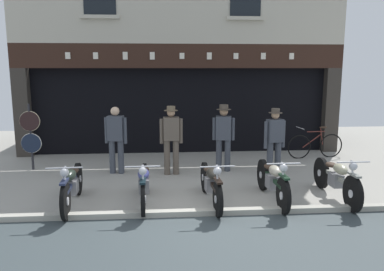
{
  "coord_description": "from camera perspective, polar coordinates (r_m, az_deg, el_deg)",
  "views": [
    {
      "loc": [
        -0.58,
        -6.41,
        2.6
      ],
      "look_at": [
        0.12,
        2.56,
        1.01
      ],
      "focal_mm": 35.85,
      "sensor_mm": 36.0,
      "label": 1
    }
  ],
  "objects": [
    {
      "name": "ground",
      "position": [
        6.06,
        1.51,
        -15.83
      ],
      "size": [
        21.8,
        22.0,
        0.18
      ],
      "color": "#9A978D"
    },
    {
      "name": "shop_facade",
      "position": [
        13.46,
        -2.01,
        6.23
      ],
      "size": [
        10.1,
        4.42,
        6.33
      ],
      "color": "black",
      "rests_on": "ground"
    },
    {
      "name": "motorcycle_left",
      "position": [
        7.65,
        -17.45,
        -6.95
      ],
      "size": [
        0.62,
        2.04,
        0.93
      ],
      "rotation": [
        0.0,
        0.0,
        3.19
      ],
      "color": "black",
      "rests_on": "ground"
    },
    {
      "name": "motorcycle_center_left",
      "position": [
        7.49,
        -7.16,
        -7.01
      ],
      "size": [
        0.62,
        1.94,
        0.91
      ],
      "rotation": [
        0.0,
        0.0,
        3.16
      ],
      "color": "black",
      "rests_on": "ground"
    },
    {
      "name": "motorcycle_center",
      "position": [
        7.46,
        2.84,
        -6.99
      ],
      "size": [
        0.62,
        2.03,
        0.92
      ],
      "rotation": [
        0.0,
        0.0,
        3.2
      ],
      "color": "black",
      "rests_on": "ground"
    },
    {
      "name": "motorcycle_center_right",
      "position": [
        7.74,
        11.91,
        -6.47
      ],
      "size": [
        0.62,
        2.05,
        0.93
      ],
      "rotation": [
        0.0,
        0.0,
        3.15
      ],
      "color": "black",
      "rests_on": "ground"
    },
    {
      "name": "motorcycle_right",
      "position": [
        8.22,
        20.68,
        -5.93
      ],
      "size": [
        0.62,
        2.1,
        0.94
      ],
      "rotation": [
        0.0,
        0.0,
        3.14
      ],
      "color": "black",
      "rests_on": "ground"
    },
    {
      "name": "salesman_left",
      "position": [
        9.64,
        -11.25,
        -0.18
      ],
      "size": [
        0.55,
        0.28,
        1.67
      ],
      "rotation": [
        0.0,
        0.0,
        2.96
      ],
      "color": "#3D424C",
      "rests_on": "ground"
    },
    {
      "name": "shopkeeper_center",
      "position": [
        9.36,
        -3.11,
        -0.22
      ],
      "size": [
        0.56,
        0.33,
        1.7
      ],
      "rotation": [
        0.0,
        0.0,
        3.17
      ],
      "color": "brown",
      "rests_on": "ground"
    },
    {
      "name": "salesman_right",
      "position": [
        9.7,
        4.71,
        0.18
      ],
      "size": [
        0.55,
        0.36,
        1.7
      ],
      "rotation": [
        0.0,
        0.0,
        2.95
      ],
      "color": "#3D424C",
      "rests_on": "ground"
    },
    {
      "name": "assistant_far_right",
      "position": [
        9.46,
        12.17,
        -0.51
      ],
      "size": [
        0.55,
        0.32,
        1.65
      ],
      "rotation": [
        0.0,
        0.0,
        3.38
      ],
      "color": "#3D424C",
      "rests_on": "ground"
    },
    {
      "name": "tyre_sign_pole",
      "position": [
        10.63,
        -22.89,
        0.35
      ],
      "size": [
        0.52,
        0.06,
        1.71
      ],
      "color": "#232328",
      "rests_on": "ground"
    },
    {
      "name": "advert_board_near",
      "position": [
        12.15,
        8.44,
        5.17
      ],
      "size": [
        0.7,
        0.03,
        1.1
      ],
      "color": "silver"
    },
    {
      "name": "leaning_bicycle",
      "position": [
        11.78,
        17.9,
        -1.36
      ],
      "size": [
        1.71,
        0.5,
        0.95
      ],
      "rotation": [
        0.0,
        0.0,
        1.67
      ],
      "color": "black",
      "rests_on": "ground"
    }
  ]
}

